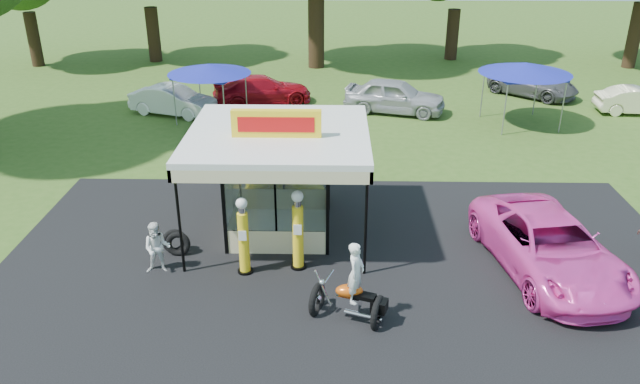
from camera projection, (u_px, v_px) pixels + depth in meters
The scene contains 17 objects.
ground at pixel (346, 327), 15.39m from camera, with size 120.00×120.00×0.00m, color #33531A.
asphalt_apron at pixel (345, 282), 17.20m from camera, with size 20.00×14.00×0.04m, color black.
gas_station_kiosk at pixel (280, 180), 19.23m from camera, with size 5.40×5.40×4.18m.
gas_pump_left at pixel (244, 238), 17.21m from camera, with size 0.44×0.44×2.35m.
gas_pump_right at pixel (298, 232), 17.43m from camera, with size 0.46×0.46×2.44m.
motorcycle at pixel (353, 290), 15.32m from camera, with size 2.01×1.44×2.28m.
spare_tires at pixel (176, 243), 18.51m from camera, with size 0.90×0.54×0.77m.
kiosk_car at pixel (286, 189), 21.78m from camera, with size 1.13×2.82×0.96m, color yellow.
pink_sedan at pixel (549, 246), 17.41m from camera, with size 2.75×5.96×1.66m, color #F542B3.
spectator_west at pixel (157, 248), 17.42m from camera, with size 0.75×0.59×1.55m, color white.
bg_car_a at pixel (173, 100), 30.96m from camera, with size 1.53×4.38×1.44m, color white.
bg_car_b at pixel (262, 90), 32.65m from camera, with size 2.09×5.14×1.49m, color #B20D1B.
bg_car_c at pixel (395, 96), 31.22m from camera, with size 2.02×5.01×1.71m, color #AAAAAE.
bg_car_d at pixel (533, 84), 34.09m from camera, with size 2.22×4.81×1.34m, color #545456.
bg_car_e at pixel (638, 101), 31.13m from camera, with size 1.40×4.01×1.32m, color beige.
tent_west at pixel (209, 69), 29.42m from camera, with size 3.95×3.95×2.76m.
tent_east at pixel (525, 69), 28.73m from camera, with size 4.25×4.25×2.97m.
Camera 1 is at (-0.37, -12.62, 9.43)m, focal length 35.00 mm.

